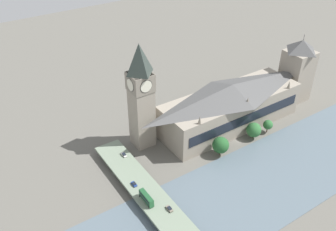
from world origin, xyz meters
TOP-DOWN VIEW (x-y plane):
  - ground_plane at (0.00, 0.00)m, footprint 600.00×600.00m
  - river_water at (-33.81, 0.00)m, footprint 55.62×360.00m
  - parliament_hall at (17.85, -8.00)m, footprint 30.16×95.85m
  - clock_tower at (31.62, 49.91)m, footprint 13.17×13.17m
  - victoria_tower at (17.91, -68.91)m, footprint 17.96×17.96m
  - road_bridge at (-33.81, 71.55)m, footprint 143.23×15.33m
  - double_decker_bus_mid at (-15.24, 75.18)m, footprint 10.61×2.59m
  - car_northbound_lead at (-1.77, 74.72)m, footprint 4.03×1.91m
  - car_northbound_mid at (22.24, 67.96)m, footprint 4.74×1.86m
  - car_northbound_tail at (-25.91, 68.66)m, footprint 4.35×1.84m
  - tree_embankment_near at (-2.67, -22.31)m, footprint 6.22×6.22m
  - tree_embankment_mid at (-3.32, 17.59)m, footprint 9.98×9.98m
  - tree_embankment_far at (-2.16, -10.31)m, footprint 9.38×9.38m

SIDE VIEW (x-z plane):
  - ground_plane at x=0.00m, z-range 0.00..0.00m
  - river_water at x=-33.81m, z-range 0.00..0.30m
  - road_bridge at x=-33.81m, z-range 1.46..6.23m
  - car_northbound_lead at x=-1.77m, z-range 4.77..6.10m
  - car_northbound_mid at x=22.24m, z-range 4.77..6.16m
  - car_northbound_tail at x=-25.91m, z-range 4.78..6.21m
  - tree_embankment_near at x=-2.67m, z-range 1.37..10.38m
  - tree_embankment_far at x=-2.16m, z-range 0.80..11.80m
  - tree_embankment_mid at x=-3.32m, z-range 1.14..13.40m
  - double_decker_bus_mid at x=-15.24m, z-range 5.01..9.70m
  - parliament_hall at x=17.85m, z-range -0.11..29.81m
  - victoria_tower at x=17.91m, z-range -2.00..47.38m
  - clock_tower at x=31.62m, z-range 1.95..67.96m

